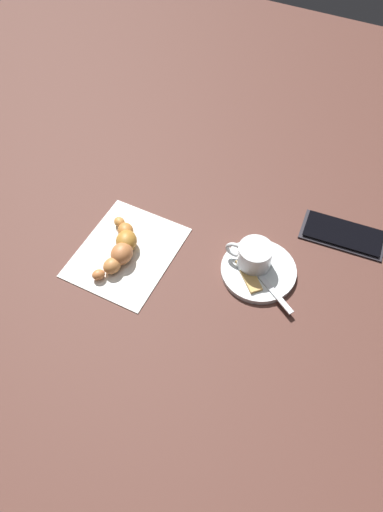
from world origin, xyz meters
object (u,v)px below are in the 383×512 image
object	(u,v)px
teaspoon	(256,271)
napkin	(127,252)
espresso_cup	(254,256)
saucer	(258,271)
sugar_packet	(249,275)
croissant	(122,247)
cell_phone	(343,234)

from	to	relation	value
teaspoon	napkin	size ratio (longest dim) A/B	0.65
teaspoon	espresso_cup	bearing A→B (deg)	132.57
saucer	teaspoon	bearing A→B (deg)	-101.21
sugar_packet	napkin	size ratio (longest dim) A/B	0.34
teaspoon	croissant	world-z (taller)	croissant
cell_phone	sugar_packet	bearing A→B (deg)	-126.31
croissant	napkin	bearing A→B (deg)	44.97
napkin	croissant	bearing A→B (deg)	-135.03
saucer	croissant	xyz separation A→B (m)	(-0.23, -0.07, 0.01)
napkin	croissant	distance (m)	0.02
saucer	espresso_cup	world-z (taller)	espresso_cup
saucer	teaspoon	distance (m)	0.01
espresso_cup	teaspoon	xyz separation A→B (m)	(0.01, -0.01, -0.02)
espresso_cup	teaspoon	size ratio (longest dim) A/B	0.63
teaspoon	croissant	xyz separation A→B (m)	(-0.23, -0.06, 0.01)
croissant	cell_phone	distance (m)	0.40
cell_phone	espresso_cup	bearing A→B (deg)	-132.23
saucer	cell_phone	bearing A→B (deg)	52.19
napkin	sugar_packet	bearing A→B (deg)	10.52
espresso_cup	croissant	bearing A→B (deg)	-161.59
saucer	teaspoon	size ratio (longest dim) A/B	1.01
sugar_packet	croissant	distance (m)	0.22
espresso_cup	sugar_packet	xyz separation A→B (m)	(0.00, -0.03, -0.02)
teaspoon	croissant	distance (m)	0.23
espresso_cup	teaspoon	world-z (taller)	espresso_cup
sugar_packet	teaspoon	bearing A→B (deg)	103.33
sugar_packet	croissant	xyz separation A→B (m)	(-0.22, -0.04, 0.01)
saucer	croissant	distance (m)	0.24
saucer	croissant	size ratio (longest dim) A/B	0.91
teaspoon	sugar_packet	distance (m)	0.02
napkin	cell_phone	distance (m)	0.39
espresso_cup	saucer	bearing A→B (deg)	-20.59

